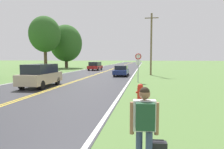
{
  "coord_description": "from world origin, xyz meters",
  "views": [
    {
      "loc": [
        6.68,
        0.45,
        2.24
      ],
      "look_at": [
        4.96,
        10.97,
        1.38
      ],
      "focal_mm": 32.0,
      "sensor_mm": 36.0,
      "label": 1
    }
  ],
  "objects_px": {
    "hitchhiker_person": "(144,120)",
    "car_champagne_van_nearest": "(41,75)",
    "tree_left_verge": "(66,43)",
    "traffic_sign": "(138,60)",
    "car_dark_blue_sedan_approaching": "(121,70)",
    "tree_mid_treeline": "(45,34)",
    "car_red_hatchback_mid_near": "(95,66)",
    "fire_hydrant": "(140,92)"
  },
  "relations": [
    {
      "from": "fire_hydrant",
      "to": "traffic_sign",
      "type": "height_order",
      "value": "traffic_sign"
    },
    {
      "from": "tree_left_verge",
      "to": "tree_mid_treeline",
      "type": "xyz_separation_m",
      "value": [
        -1.54,
        -7.09,
        1.27
      ]
    },
    {
      "from": "traffic_sign",
      "to": "car_dark_blue_sedan_approaching",
      "type": "xyz_separation_m",
      "value": [
        -2.37,
        7.0,
        -1.37
      ]
    },
    {
      "from": "traffic_sign",
      "to": "car_champagne_van_nearest",
      "type": "xyz_separation_m",
      "value": [
        -7.47,
        -4.11,
        -1.12
      ]
    },
    {
      "from": "traffic_sign",
      "to": "tree_mid_treeline",
      "type": "bearing_deg",
      "value": 135.23
    },
    {
      "from": "tree_left_verge",
      "to": "tree_mid_treeline",
      "type": "bearing_deg",
      "value": -102.26
    },
    {
      "from": "hitchhiker_person",
      "to": "car_dark_blue_sedan_approaching",
      "type": "xyz_separation_m",
      "value": [
        -2.96,
        21.74,
        -0.34
      ]
    },
    {
      "from": "traffic_sign",
      "to": "car_champagne_van_nearest",
      "type": "bearing_deg",
      "value": -151.18
    },
    {
      "from": "fire_hydrant",
      "to": "tree_mid_treeline",
      "type": "bearing_deg",
      "value": 126.03
    },
    {
      "from": "tree_mid_treeline",
      "to": "car_dark_blue_sedan_approaching",
      "type": "relative_size",
      "value": 2.37
    },
    {
      "from": "car_dark_blue_sedan_approaching",
      "to": "car_red_hatchback_mid_near",
      "type": "height_order",
      "value": "car_red_hatchback_mid_near"
    },
    {
      "from": "fire_hydrant",
      "to": "car_champagne_van_nearest",
      "type": "xyz_separation_m",
      "value": [
        -7.84,
        3.73,
        0.49
      ]
    },
    {
      "from": "hitchhiker_person",
      "to": "fire_hydrant",
      "type": "height_order",
      "value": "hitchhiker_person"
    },
    {
      "from": "traffic_sign",
      "to": "car_dark_blue_sedan_approaching",
      "type": "bearing_deg",
      "value": 108.68
    },
    {
      "from": "hitchhiker_person",
      "to": "tree_mid_treeline",
      "type": "xyz_separation_m",
      "value": [
        -19.74,
        33.73,
        6.0
      ]
    },
    {
      "from": "traffic_sign",
      "to": "car_dark_blue_sedan_approaching",
      "type": "relative_size",
      "value": 0.61
    },
    {
      "from": "fire_hydrant",
      "to": "tree_mid_treeline",
      "type": "relative_size",
      "value": 0.08
    },
    {
      "from": "traffic_sign",
      "to": "fire_hydrant",
      "type": "bearing_deg",
      "value": -87.28
    },
    {
      "from": "hitchhiker_person",
      "to": "car_champagne_van_nearest",
      "type": "relative_size",
      "value": 0.38
    },
    {
      "from": "traffic_sign",
      "to": "tree_mid_treeline",
      "type": "height_order",
      "value": "tree_mid_treeline"
    },
    {
      "from": "hitchhiker_person",
      "to": "car_red_hatchback_mid_near",
      "type": "bearing_deg",
      "value": 11.14
    },
    {
      "from": "car_champagne_van_nearest",
      "to": "hitchhiker_person",
      "type": "bearing_deg",
      "value": -143.82
    },
    {
      "from": "hitchhiker_person",
      "to": "tree_mid_treeline",
      "type": "relative_size",
      "value": 0.16
    },
    {
      "from": "car_dark_blue_sedan_approaching",
      "to": "tree_left_verge",
      "type": "bearing_deg",
      "value": -141.86
    },
    {
      "from": "fire_hydrant",
      "to": "car_dark_blue_sedan_approaching",
      "type": "relative_size",
      "value": 0.2
    },
    {
      "from": "tree_left_verge",
      "to": "traffic_sign",
      "type": "bearing_deg",
      "value": -55.98
    },
    {
      "from": "car_dark_blue_sedan_approaching",
      "to": "car_red_hatchback_mid_near",
      "type": "relative_size",
      "value": 1.06
    },
    {
      "from": "car_champagne_van_nearest",
      "to": "car_dark_blue_sedan_approaching",
      "type": "xyz_separation_m",
      "value": [
        5.11,
        11.11,
        -0.25
      ]
    },
    {
      "from": "car_red_hatchback_mid_near",
      "to": "tree_left_verge",
      "type": "bearing_deg",
      "value": 50.41
    },
    {
      "from": "tree_left_verge",
      "to": "car_dark_blue_sedan_approaching",
      "type": "bearing_deg",
      "value": -51.39
    },
    {
      "from": "car_dark_blue_sedan_approaching",
      "to": "car_champagne_van_nearest",
      "type": "bearing_deg",
      "value": -25.16
    },
    {
      "from": "car_red_hatchback_mid_near",
      "to": "car_champagne_van_nearest",
      "type": "bearing_deg",
      "value": -174.88
    },
    {
      "from": "tree_mid_treeline",
      "to": "car_champagne_van_nearest",
      "type": "bearing_deg",
      "value": -63.19
    },
    {
      "from": "traffic_sign",
      "to": "hitchhiker_person",
      "type": "bearing_deg",
      "value": -87.7
    },
    {
      "from": "tree_mid_treeline",
      "to": "car_champagne_van_nearest",
      "type": "height_order",
      "value": "tree_mid_treeline"
    },
    {
      "from": "traffic_sign",
      "to": "tree_left_verge",
      "type": "height_order",
      "value": "tree_left_verge"
    },
    {
      "from": "hitchhiker_person",
      "to": "car_champagne_van_nearest",
      "type": "distance_m",
      "value": 13.35
    },
    {
      "from": "fire_hydrant",
      "to": "car_champagne_van_nearest",
      "type": "bearing_deg",
      "value": 154.56
    },
    {
      "from": "tree_mid_treeline",
      "to": "car_red_hatchback_mid_near",
      "type": "relative_size",
      "value": 2.52
    },
    {
      "from": "tree_left_verge",
      "to": "car_champagne_van_nearest",
      "type": "relative_size",
      "value": 2.27
    },
    {
      "from": "tree_left_verge",
      "to": "car_champagne_van_nearest",
      "type": "xyz_separation_m",
      "value": [
        10.13,
        -30.19,
        -4.82
      ]
    },
    {
      "from": "fire_hydrant",
      "to": "car_dark_blue_sedan_approaching",
      "type": "bearing_deg",
      "value": 100.45
    }
  ]
}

